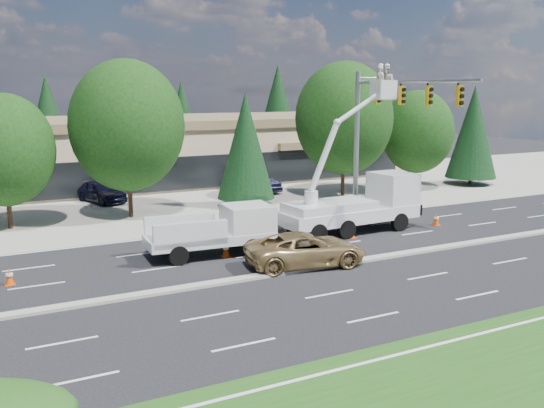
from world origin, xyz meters
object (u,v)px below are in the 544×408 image
signal_mast (379,121)px  bucket_truck (360,197)px  minivan (306,249)px  utility_pickup (219,235)px

signal_mast → bucket_truck: bearing=-143.9°
bucket_truck → minivan: bearing=-146.3°
utility_pickup → bucket_truck: 9.10m
signal_mast → minivan: 12.15m
bucket_truck → minivan: bucket_truck is taller
signal_mast → minivan: size_ratio=1.85×
bucket_truck → minivan: 7.83m
utility_pickup → minivan: (2.73, -3.56, -0.20)m
signal_mast → bucket_truck: (-2.58, -1.89, -4.09)m
minivan → signal_mast: bearing=-44.7°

